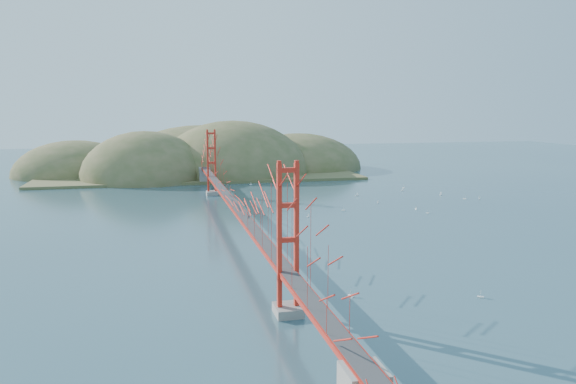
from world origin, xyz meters
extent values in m
plane|color=#2F515E|center=(0.00, 0.00, 0.00)|extent=(320.00, 320.00, 0.00)
cube|color=gray|center=(0.00, -30.00, 0.35)|extent=(2.00, 2.40, 0.70)
cube|color=gray|center=(0.00, 30.00, 0.35)|extent=(2.00, 2.40, 0.70)
cube|color=red|center=(0.00, 0.00, 3.30)|extent=(1.40, 92.00, 0.16)
cube|color=red|center=(0.00, 0.00, 3.10)|extent=(1.33, 92.00, 0.24)
cube|color=#38383A|center=(0.00, 0.00, 3.40)|extent=(1.19, 92.00, 0.03)
cube|color=gray|center=(0.00, 46.00, 1.65)|extent=(2.20, 2.60, 3.30)
cube|color=olive|center=(0.00, 64.00, 0.25)|extent=(70.00, 40.00, 0.60)
ellipsoid|color=olive|center=(-12.00, 56.00, 0.00)|extent=(28.00, 28.00, 21.00)
ellipsoid|color=olive|center=(8.00, 62.00, 0.00)|extent=(36.00, 36.00, 25.00)
ellipsoid|color=olive|center=(26.00, 70.00, 0.00)|extent=(32.00, 32.00, 18.00)
ellipsoid|color=olive|center=(-28.00, 68.00, 0.00)|extent=(28.00, 28.00, 16.00)
ellipsoid|color=olive|center=(2.00, 78.00, 0.00)|extent=(44.00, 44.00, 22.00)
cube|color=white|center=(29.42, 5.27, 0.05)|extent=(0.44, 0.49, 0.09)
cylinder|color=white|center=(29.42, 5.27, 0.32)|extent=(0.01, 0.01, 0.54)
cube|color=white|center=(39.88, 20.85, 0.07)|extent=(0.62, 0.49, 0.11)
cylinder|color=white|center=(39.88, 20.85, 0.40)|extent=(0.02, 0.02, 0.67)
cube|color=white|center=(25.63, 15.33, 0.05)|extent=(0.47, 0.45, 0.09)
cylinder|color=white|center=(25.63, 15.33, 0.32)|extent=(0.01, 0.01, 0.54)
cube|color=white|center=(17.92, 10.06, 0.06)|extent=(0.55, 0.55, 0.11)
cylinder|color=white|center=(17.92, 10.06, 0.38)|extent=(0.02, 0.02, 0.64)
cube|color=white|center=(11.44, 6.53, 0.05)|extent=(0.47, 0.42, 0.09)
cylinder|color=white|center=(11.44, 6.53, 0.31)|extent=(0.01, 0.01, 0.52)
cube|color=white|center=(6.00, -27.22, 0.06)|extent=(0.40, 0.62, 0.11)
cylinder|color=white|center=(6.00, -27.22, 0.39)|extent=(0.02, 0.02, 0.64)
cube|color=white|center=(24.93, 23.33, 0.06)|extent=(0.61, 0.29, 0.11)
cylinder|color=white|center=(24.93, 23.33, 0.39)|extent=(0.02, 0.02, 0.64)
cube|color=white|center=(37.30, 30.78, 0.05)|extent=(0.30, 0.52, 0.09)
cylinder|color=white|center=(37.30, 30.78, 0.32)|extent=(0.01, 0.01, 0.54)
cube|color=white|center=(41.72, 15.88, 0.06)|extent=(0.47, 0.60, 0.11)
cylinder|color=white|center=(41.72, 15.88, 0.38)|extent=(0.02, 0.02, 0.64)
cube|color=white|center=(44.02, 15.13, 0.06)|extent=(0.50, 0.57, 0.10)
cylinder|color=white|center=(44.02, 15.13, 0.38)|extent=(0.02, 0.02, 0.63)
cube|color=white|center=(29.22, 8.69, 0.06)|extent=(0.18, 0.55, 0.10)
cylinder|color=white|center=(29.22, 8.69, 0.36)|extent=(0.02, 0.02, 0.60)
cube|color=white|center=(8.93, 42.00, 0.05)|extent=(0.51, 0.24, 0.09)
cylinder|color=white|center=(8.93, 42.00, 0.32)|extent=(0.01, 0.01, 0.53)
cube|color=white|center=(35.31, 27.03, 0.06)|extent=(0.57, 0.36, 0.10)
cylinder|color=white|center=(35.31, 27.03, 0.36)|extent=(0.02, 0.02, 0.60)
cube|color=white|center=(16.33, -29.88, 0.06)|extent=(0.53, 0.46, 0.10)
cylinder|color=white|center=(16.33, -29.88, 0.35)|extent=(0.02, 0.02, 0.58)
camera|label=1|loc=(-9.15, -69.50, 15.51)|focal=35.00mm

